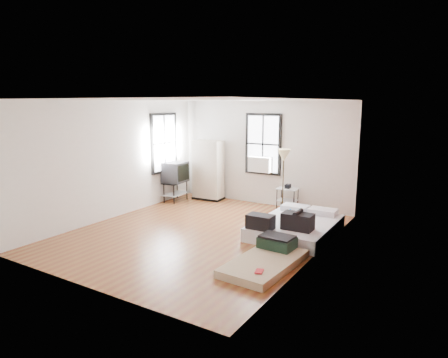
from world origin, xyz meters
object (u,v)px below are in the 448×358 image
Objects in this scene: wardrobe at (208,170)px; side_table at (288,193)px; mattress_bare at (268,258)px; mattress_main at (295,226)px; floor_lamp at (284,159)px; tv_stand at (175,173)px.

wardrobe is 2.49× the size of side_table.
wardrobe is at bearing 139.04° from mattress_bare.
side_table reaches higher than mattress_bare.
floor_lamp reaches higher than mattress_main.
mattress_main is 1.30× the size of floor_lamp.
mattress_bare is at bearing -70.86° from floor_lamp.
wardrobe is 2.44m from floor_lamp.
wardrobe reaches higher than floor_lamp.
side_table is at bearing 81.53° from floor_lamp.
mattress_bare is at bearing -72.60° from side_table.
mattress_bare is at bearing -47.65° from wardrobe.
wardrobe is at bearing 175.98° from floor_lamp.
tv_stand reaches higher than mattress_bare.
mattress_bare is 4.95m from wardrobe.
tv_stand is at bearing -165.96° from side_table.
wardrobe reaches higher than tv_stand.
mattress_main is 3.77m from wardrobe.
floor_lamp is at bearing 121.17° from mattress_main.
side_table is at bearing 116.62° from mattress_main.
side_table is at bearing -1.73° from wardrobe.
side_table is 0.94m from floor_lamp.
mattress_bare is 1.03× the size of wardrobe.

